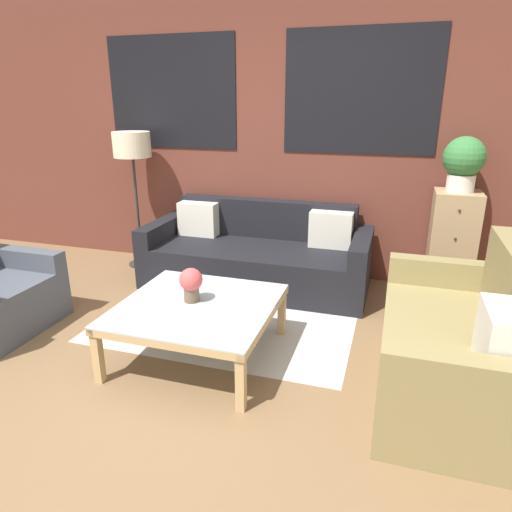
{
  "coord_description": "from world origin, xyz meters",
  "views": [
    {
      "loc": [
        1.35,
        -2.08,
        1.74
      ],
      "look_at": [
        0.32,
        1.22,
        0.55
      ],
      "focal_mm": 32.0,
      "sensor_mm": 36.0,
      "label": 1
    }
  ],
  "objects_px": {
    "floor_lamp": "(132,151)",
    "potted_plant": "(464,161)",
    "settee_vintage": "(459,346)",
    "couch_dark": "(257,257)",
    "drawer_cabinet": "(451,246)",
    "coffee_table": "(197,311)",
    "flower_vase": "(191,283)"
  },
  "relations": [
    {
      "from": "couch_dark",
      "to": "potted_plant",
      "type": "xyz_separation_m",
      "value": [
        1.76,
        0.22,
        0.96
      ]
    },
    {
      "from": "coffee_table",
      "to": "settee_vintage",
      "type": "bearing_deg",
      "value": 3.33
    },
    {
      "from": "flower_vase",
      "to": "couch_dark",
      "type": "bearing_deg",
      "value": 87.9
    },
    {
      "from": "floor_lamp",
      "to": "potted_plant",
      "type": "distance_m",
      "value": 3.15
    },
    {
      "from": "coffee_table",
      "to": "floor_lamp",
      "type": "distance_m",
      "value": 2.27
    },
    {
      "from": "drawer_cabinet",
      "to": "potted_plant",
      "type": "xyz_separation_m",
      "value": [
        0.0,
        0.0,
        0.75
      ]
    },
    {
      "from": "drawer_cabinet",
      "to": "flower_vase",
      "type": "relative_size",
      "value": 4.07
    },
    {
      "from": "floor_lamp",
      "to": "flower_vase",
      "type": "relative_size",
      "value": 5.91
    },
    {
      "from": "potted_plant",
      "to": "floor_lamp",
      "type": "bearing_deg",
      "value": -178.56
    },
    {
      "from": "coffee_table",
      "to": "drawer_cabinet",
      "type": "xyz_separation_m",
      "value": [
        1.76,
        1.64,
        0.14
      ]
    },
    {
      "from": "coffee_table",
      "to": "drawer_cabinet",
      "type": "distance_m",
      "value": 2.41
    },
    {
      "from": "coffee_table",
      "to": "drawer_cabinet",
      "type": "bearing_deg",
      "value": 43.02
    },
    {
      "from": "coffee_table",
      "to": "flower_vase",
      "type": "distance_m",
      "value": 0.2
    },
    {
      "from": "coffee_table",
      "to": "flower_vase",
      "type": "bearing_deg",
      "value": 149.45
    },
    {
      "from": "couch_dark",
      "to": "flower_vase",
      "type": "relative_size",
      "value": 8.87
    },
    {
      "from": "floor_lamp",
      "to": "couch_dark",
      "type": "bearing_deg",
      "value": -5.92
    },
    {
      "from": "potted_plant",
      "to": "flower_vase",
      "type": "bearing_deg",
      "value": -138.39
    },
    {
      "from": "couch_dark",
      "to": "coffee_table",
      "type": "height_order",
      "value": "couch_dark"
    },
    {
      "from": "drawer_cabinet",
      "to": "settee_vintage",
      "type": "bearing_deg",
      "value": -92.37
    },
    {
      "from": "floor_lamp",
      "to": "potted_plant",
      "type": "relative_size",
      "value": 3.06
    },
    {
      "from": "couch_dark",
      "to": "settee_vintage",
      "type": "relative_size",
      "value": 1.38
    },
    {
      "from": "drawer_cabinet",
      "to": "couch_dark",
      "type": "bearing_deg",
      "value": -172.79
    },
    {
      "from": "coffee_table",
      "to": "potted_plant",
      "type": "bearing_deg",
      "value": 43.02
    },
    {
      "from": "potted_plant",
      "to": "settee_vintage",
      "type": "bearing_deg",
      "value": -92.37
    },
    {
      "from": "coffee_table",
      "to": "drawer_cabinet",
      "type": "relative_size",
      "value": 1.06
    },
    {
      "from": "drawer_cabinet",
      "to": "potted_plant",
      "type": "bearing_deg",
      "value": 90.0
    },
    {
      "from": "couch_dark",
      "to": "drawer_cabinet",
      "type": "xyz_separation_m",
      "value": [
        1.76,
        0.22,
        0.21
      ]
    },
    {
      "from": "floor_lamp",
      "to": "drawer_cabinet",
      "type": "relative_size",
      "value": 1.45
    },
    {
      "from": "settee_vintage",
      "to": "couch_dark",
      "type": "bearing_deg",
      "value": 142.14
    },
    {
      "from": "coffee_table",
      "to": "potted_plant",
      "type": "xyz_separation_m",
      "value": [
        1.76,
        1.64,
        0.89
      ]
    },
    {
      "from": "floor_lamp",
      "to": "drawer_cabinet",
      "type": "height_order",
      "value": "floor_lamp"
    },
    {
      "from": "couch_dark",
      "to": "drawer_cabinet",
      "type": "distance_m",
      "value": 1.79
    }
  ]
}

